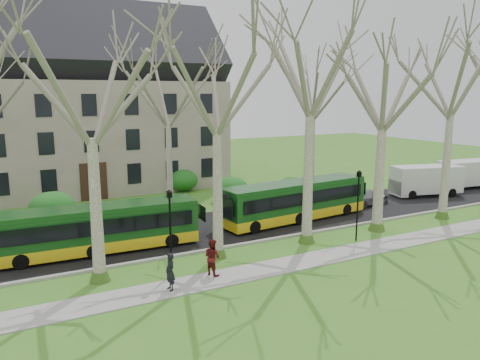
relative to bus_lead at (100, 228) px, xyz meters
name	(u,v)px	position (x,y,z in m)	size (l,w,h in m)	color
ground	(264,251)	(8.34, -4.21, -1.43)	(120.00, 120.00, 0.00)	#417822
sidewalk	(289,264)	(8.34, -6.71, -1.40)	(70.00, 2.00, 0.06)	gray
road	(223,227)	(8.34, 1.29, -1.40)	(80.00, 8.00, 0.06)	black
curb	(252,243)	(8.34, -2.71, -1.36)	(80.00, 0.25, 0.14)	#A5A39E
building	(77,103)	(2.34, 19.79, 6.63)	(26.50, 12.20, 16.00)	gray
tree_row_verge	(263,129)	(8.34, -3.91, 5.57)	(49.00, 7.00, 14.00)	gray
tree_row_far	(173,133)	(7.00, 6.79, 4.57)	(33.00, 7.00, 12.00)	gray
lamp_row	(274,212)	(8.34, -5.21, 1.14)	(36.22, 0.22, 4.30)	black
hedges	(122,196)	(3.67, 9.79, -0.43)	(30.60, 8.60, 2.00)	#1F5D1A
bus_lead	(100,228)	(0.00, 0.00, 0.00)	(11.00, 2.29, 2.75)	#144617
bus_follow	(296,200)	(13.65, 0.36, 0.05)	(11.42, 2.38, 2.85)	#144617
sedan	(365,197)	(21.16, 1.44, -0.70)	(1.90, 4.67, 1.36)	#A1A1A6
van_a	(426,181)	(28.35, 1.56, -0.06)	(6.03, 2.19, 2.63)	silver
van_b	(468,174)	(34.81, 2.16, -0.07)	(5.97, 2.17, 2.61)	silver
pedestrian_a	(170,272)	(1.68, -6.90, -0.50)	(0.64, 0.42, 1.75)	black
pedestrian_b	(212,257)	(4.15, -6.15, -0.46)	(0.89, 0.69, 1.83)	#541313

